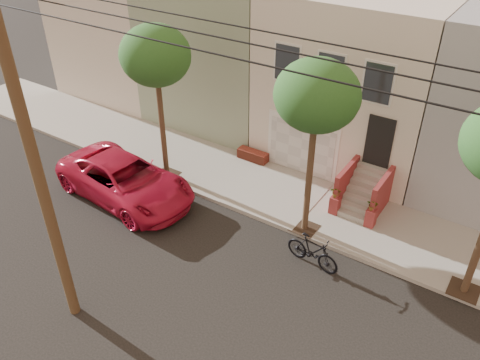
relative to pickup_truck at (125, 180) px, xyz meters
The scene contains 7 objects.
ground 6.21m from the pickup_truck, 18.14° to the right, with size 90.00×90.00×0.00m, color black.
sidewalk 6.83m from the pickup_truck, 30.39° to the left, with size 40.00×3.70×0.15m, color #9C998E.
house_row 11.32m from the pickup_truck, 57.73° to the left, with size 33.10×11.70×7.00m.
tree_left 4.86m from the pickup_truck, 79.90° to the left, with size 2.70×2.57×6.30m.
tree_mid 8.40m from the pickup_truck, 16.14° to the left, with size 2.70×2.57×6.30m.
pickup_truck is the anchor object (origin of this frame).
motorcycle 7.87m from the pickup_truck, ahead, with size 0.55×1.94×1.16m, color black.
Camera 1 is at (6.58, -8.74, 11.26)m, focal length 36.29 mm.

